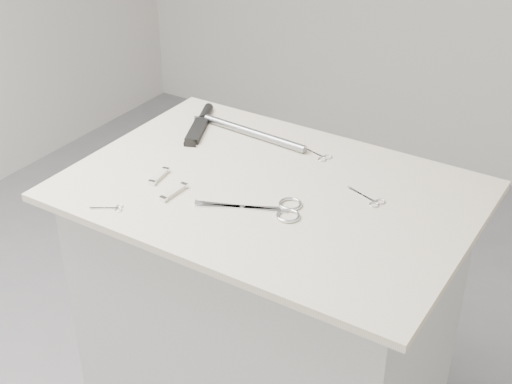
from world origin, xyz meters
The scene contains 10 objects.
plinth centered at (0.00, 0.00, 0.45)m, with size 0.90×0.60×0.90m, color #B7B7B4.
display_board centered at (0.00, 0.00, 0.91)m, with size 1.00×0.70×0.02m, color beige.
large_shears centered at (0.06, -0.09, 0.92)m, with size 0.25×0.16×0.01m.
embroidery_scissors_a centered at (0.24, 0.08, 0.92)m, with size 0.11×0.06×0.00m.
embroidery_scissors_b centered at (0.03, 0.21, 0.92)m, with size 0.11×0.06×0.00m.
tiny_scissors centered at (-0.27, -0.28, 0.92)m, with size 0.07×0.06×0.00m.
sheathed_knife centered at (-0.35, 0.20, 0.93)m, with size 0.13×0.23×0.03m.
pocket_knife_a centered at (-0.18, -0.15, 0.93)m, with size 0.02×0.09×0.01m.
pocket_knife_b centered at (-0.26, -0.11, 0.93)m, with size 0.03×0.08×0.01m.
metal_rail centered at (-0.18, 0.22, 0.93)m, with size 0.02×0.02×0.34m, color gray.
Camera 1 is at (0.78, -1.31, 1.82)m, focal length 50.00 mm.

